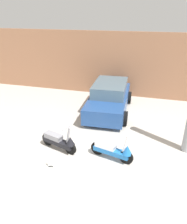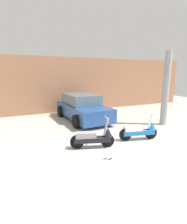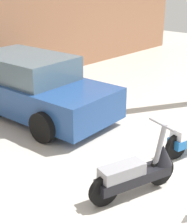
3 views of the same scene
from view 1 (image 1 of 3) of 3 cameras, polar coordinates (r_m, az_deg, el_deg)
ground_plane at (r=7.18m, az=-4.34°, el=-15.44°), size 28.00×28.00×0.00m
wall_back at (r=12.87m, az=6.52°, el=12.20°), size 19.60×0.12×3.63m
scooter_front_left at (r=8.02m, az=-8.79°, el=-7.42°), size 1.51×0.74×1.09m
scooter_front_right at (r=7.49m, az=5.21°, el=-9.77°), size 1.54×0.69×1.09m
car_rear_left at (r=10.91m, az=4.15°, el=3.69°), size 2.21×4.30×1.43m
placard_near_left_scooter at (r=7.45m, az=-11.11°, el=-13.01°), size 0.20×0.14×0.26m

